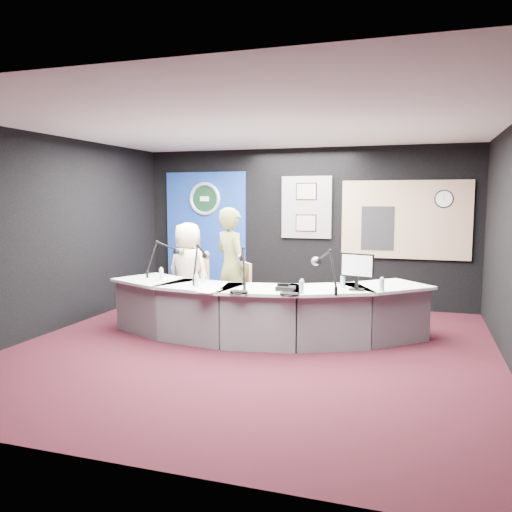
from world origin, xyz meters
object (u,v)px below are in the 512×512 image
(armchair_left, at_px, (188,286))
(person_man, at_px, (188,271))
(person_woman, at_px, (231,267))
(armchair_right, at_px, (231,298))
(broadcast_desk, at_px, (261,311))

(armchair_left, xyz_separation_m, person_man, (0.00, 0.00, 0.24))
(armchair_left, bearing_deg, person_woman, -2.88)
(person_man, height_order, person_woman, person_woman)
(person_man, distance_m, person_woman, 0.90)
(person_woman, bearing_deg, armchair_right, -142.87)
(broadcast_desk, relative_size, armchair_right, 5.19)
(person_woman, bearing_deg, armchair_left, 18.41)
(person_man, bearing_deg, person_woman, 171.82)
(armchair_right, bearing_deg, armchair_left, -145.86)
(armchair_left, distance_m, person_man, 0.24)
(armchair_left, distance_m, armchair_right, 0.90)
(broadcast_desk, xyz_separation_m, armchair_left, (-1.45, 0.77, 0.15))
(broadcast_desk, height_order, armchair_right, armchair_right)
(broadcast_desk, distance_m, armchair_left, 1.65)
(broadcast_desk, xyz_separation_m, person_man, (-1.45, 0.77, 0.39))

